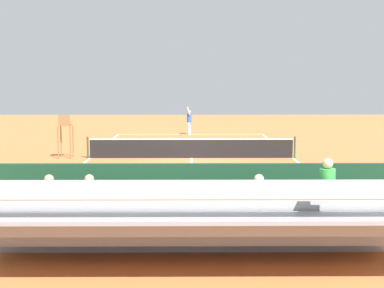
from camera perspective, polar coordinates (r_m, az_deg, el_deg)
ground_plane at (r=26.70m, az=-0.06°, el=-1.49°), size 60.00×60.00×0.00m
court_line_markings at (r=26.74m, az=-0.06°, el=-1.47°), size 10.10×22.20×0.01m
tennis_net at (r=26.63m, az=-0.06°, el=-0.42°), size 10.30×0.10×1.07m
backdrop_wall at (r=12.76m, az=0.34°, el=-6.50°), size 18.00×0.16×2.00m
bleacher_stand at (r=11.51m, az=0.09°, el=-8.37°), size 9.06×2.40×2.48m
umpire_chair at (r=27.28m, az=-13.20°, el=1.29°), size 0.67×0.67×2.14m
courtside_bench at (r=13.88m, az=11.75°, el=-7.41°), size 1.80×0.40×0.93m
equipment_bag at (r=13.63m, az=5.75°, el=-9.22°), size 0.90×0.36×0.36m
tennis_player at (r=37.34m, az=-0.28°, el=2.56°), size 0.45×0.56×1.93m
tennis_racket at (r=37.36m, az=-1.55°, el=1.01°), size 0.57×0.42×0.03m
tennis_ball_near at (r=35.16m, az=-2.35°, el=0.65°), size 0.07×0.07×0.07m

